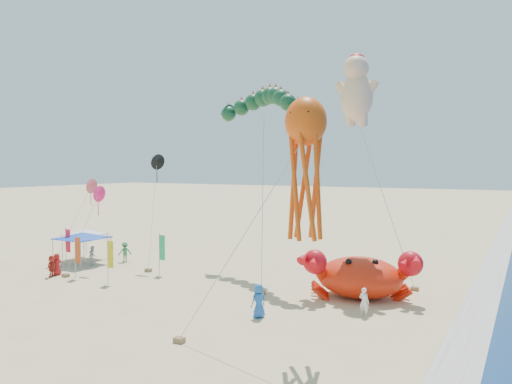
# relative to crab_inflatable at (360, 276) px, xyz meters

# --- Properties ---
(ground) EXTENTS (320.00, 320.00, 0.00)m
(ground) POSITION_rel_crab_inflatable_xyz_m (-5.21, -2.40, -1.40)
(ground) COLOR #D1B784
(ground) RESTS_ON ground
(foam_strip) EXTENTS (320.00, 320.00, 0.00)m
(foam_strip) POSITION_rel_crab_inflatable_xyz_m (6.79, -2.40, -1.39)
(foam_strip) COLOR silver
(foam_strip) RESTS_ON ground
(crab_inflatable) EXTENTS (7.23, 6.15, 3.17)m
(crab_inflatable) POSITION_rel_crab_inflatable_xyz_m (0.00, 0.00, 0.00)
(crab_inflatable) COLOR red
(crab_inflatable) RESTS_ON ground
(dragon_kite) EXTENTS (11.60, 9.45, 13.97)m
(dragon_kite) POSITION_rel_crab_inflatable_xyz_m (-8.99, 3.76, 11.29)
(dragon_kite) COLOR #103C22
(dragon_kite) RESTS_ON ground
(cherub_kite) EXTENTS (5.29, 1.97, 15.87)m
(cherub_kite) POSITION_rel_crab_inflatable_xyz_m (-1.24, 2.90, 12.15)
(cherub_kite) COLOR #FFCB9B
(cherub_kite) RESTS_ON ground
(octopus_kite) EXTENTS (6.81, 2.72, 11.28)m
(octopus_kite) POSITION_rel_crab_inflatable_xyz_m (0.63, -10.16, 7.25)
(octopus_kite) COLOR #EC4F0C
(octopus_kite) RESTS_ON ground
(canopy_blue) EXTENTS (3.87, 3.87, 2.71)m
(canopy_blue) POSITION_rel_crab_inflatable_xyz_m (-23.67, -0.87, 1.05)
(canopy_blue) COLOR gray
(canopy_blue) RESTS_ON ground
(canopy_white) EXTENTS (3.22, 3.22, 2.71)m
(canopy_white) POSITION_rel_crab_inflatable_xyz_m (-25.28, 0.89, 1.04)
(canopy_white) COLOR gray
(canopy_white) RESTS_ON ground
(feather_flags) EXTENTS (9.63, 4.09, 3.20)m
(feather_flags) POSITION_rel_crab_inflatable_xyz_m (-18.87, -3.13, 0.62)
(feather_flags) COLOR gray
(feather_flags) RESTS_ON ground
(beachgoers) EXTENTS (24.85, 9.54, 1.85)m
(beachgoers) POSITION_rel_crab_inflatable_xyz_m (-16.77, -3.08, -0.56)
(beachgoers) COLOR white
(beachgoers) RESTS_ON ground
(small_kites) EXTENTS (8.24, 6.98, 9.30)m
(small_kites) POSITION_rel_crab_inflatable_xyz_m (-20.75, -0.21, 4.97)
(small_kites) COLOR black
(small_kites) RESTS_ON ground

